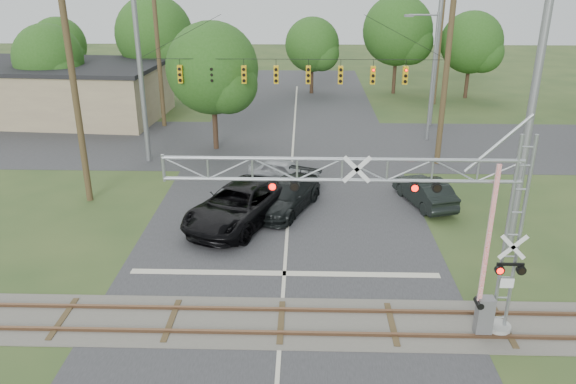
{
  "coord_description": "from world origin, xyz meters",
  "views": [
    {
      "loc": [
        0.74,
        -15.06,
        12.02
      ],
      "look_at": [
        0.1,
        7.5,
        2.91
      ],
      "focal_mm": 35.0,
      "sensor_mm": 36.0,
      "label": 1
    }
  ],
  "objects_px": {
    "crossing_gantry": "(409,214)",
    "commercial_building": "(46,91)",
    "pickup_black": "(239,205)",
    "traffic_signal_span": "(306,75)",
    "car_dark": "(286,196)",
    "sedan_silver": "(284,172)",
    "streetlight": "(431,71)"
  },
  "relations": [
    {
      "from": "pickup_black",
      "to": "car_dark",
      "type": "distance_m",
      "value": 2.88
    },
    {
      "from": "sedan_silver",
      "to": "streetlight",
      "type": "height_order",
      "value": "streetlight"
    },
    {
      "from": "traffic_signal_span",
      "to": "streetlight",
      "type": "xyz_separation_m",
      "value": [
        8.89,
        5.44,
        -0.66
      ]
    },
    {
      "from": "pickup_black",
      "to": "sedan_silver",
      "type": "bearing_deg",
      "value": 94.27
    },
    {
      "from": "commercial_building",
      "to": "streetlight",
      "type": "distance_m",
      "value": 31.4
    },
    {
      "from": "sedan_silver",
      "to": "streetlight",
      "type": "distance_m",
      "value": 14.45
    },
    {
      "from": "pickup_black",
      "to": "traffic_signal_span",
      "type": "bearing_deg",
      "value": 95.3
    },
    {
      "from": "crossing_gantry",
      "to": "commercial_building",
      "type": "distance_m",
      "value": 38.97
    },
    {
      "from": "traffic_signal_span",
      "to": "pickup_black",
      "type": "height_order",
      "value": "traffic_signal_span"
    },
    {
      "from": "crossing_gantry",
      "to": "streetlight",
      "type": "bearing_deg",
      "value": 76.88
    },
    {
      "from": "pickup_black",
      "to": "streetlight",
      "type": "relative_size",
      "value": 0.77
    },
    {
      "from": "crossing_gantry",
      "to": "commercial_building",
      "type": "bearing_deg",
      "value": 130.3
    },
    {
      "from": "pickup_black",
      "to": "commercial_building",
      "type": "distance_m",
      "value": 27.91
    },
    {
      "from": "pickup_black",
      "to": "sedan_silver",
      "type": "relative_size",
      "value": 1.65
    },
    {
      "from": "car_dark",
      "to": "sedan_silver",
      "type": "distance_m",
      "value": 3.89
    },
    {
      "from": "pickup_black",
      "to": "crossing_gantry",
      "type": "bearing_deg",
      "value": -28.84
    },
    {
      "from": "traffic_signal_span",
      "to": "car_dark",
      "type": "distance_m",
      "value": 9.28
    },
    {
      "from": "car_dark",
      "to": "traffic_signal_span",
      "type": "bearing_deg",
      "value": 105.64
    },
    {
      "from": "pickup_black",
      "to": "car_dark",
      "type": "relative_size",
      "value": 1.28
    },
    {
      "from": "crossing_gantry",
      "to": "car_dark",
      "type": "bearing_deg",
      "value": 112.22
    },
    {
      "from": "car_dark",
      "to": "streetlight",
      "type": "bearing_deg",
      "value": 76.05
    },
    {
      "from": "streetlight",
      "to": "commercial_building",
      "type": "bearing_deg",
      "value": 169.17
    },
    {
      "from": "crossing_gantry",
      "to": "car_dark",
      "type": "height_order",
      "value": "crossing_gantry"
    },
    {
      "from": "pickup_black",
      "to": "commercial_building",
      "type": "height_order",
      "value": "commercial_building"
    },
    {
      "from": "crossing_gantry",
      "to": "commercial_building",
      "type": "height_order",
      "value": "crossing_gantry"
    },
    {
      "from": "pickup_black",
      "to": "streetlight",
      "type": "height_order",
      "value": "streetlight"
    },
    {
      "from": "crossing_gantry",
      "to": "pickup_black",
      "type": "bearing_deg",
      "value": 126.81
    },
    {
      "from": "traffic_signal_span",
      "to": "streetlight",
      "type": "height_order",
      "value": "traffic_signal_span"
    },
    {
      "from": "crossing_gantry",
      "to": "car_dark",
      "type": "relative_size",
      "value": 2.18
    },
    {
      "from": "pickup_black",
      "to": "sedan_silver",
      "type": "height_order",
      "value": "pickup_black"
    },
    {
      "from": "streetlight",
      "to": "traffic_signal_span",
      "type": "bearing_deg",
      "value": -148.54
    },
    {
      "from": "car_dark",
      "to": "sedan_silver",
      "type": "bearing_deg",
      "value": 116.6
    }
  ]
}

